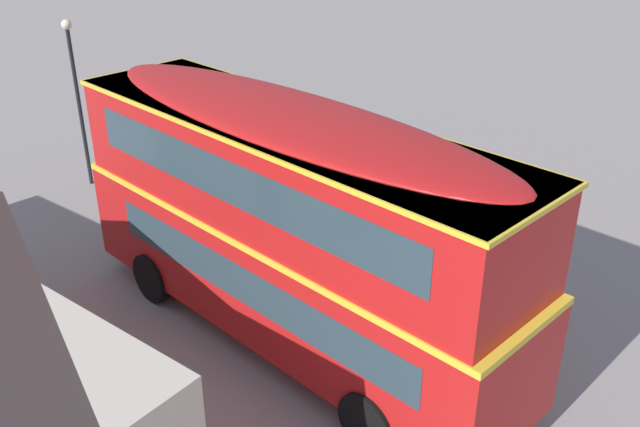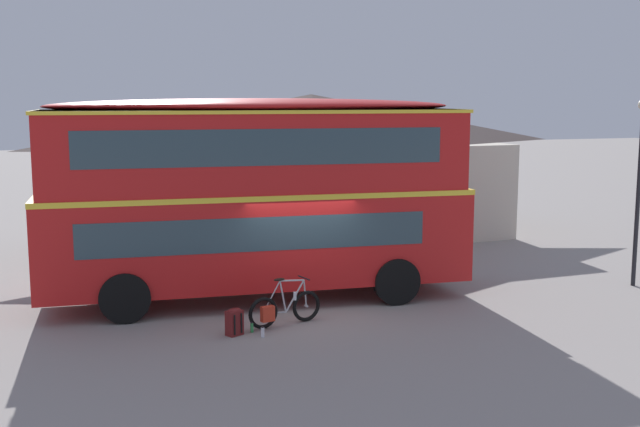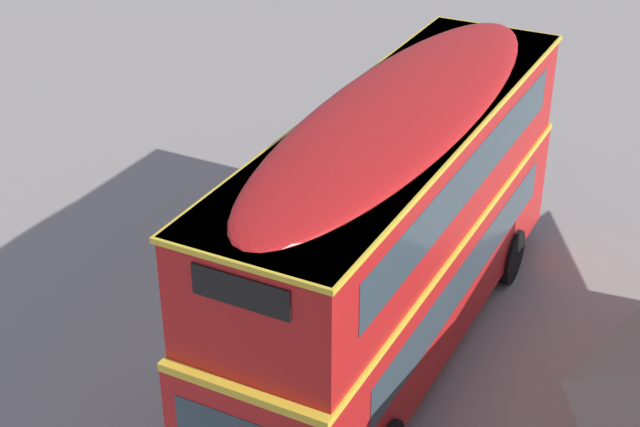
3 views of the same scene
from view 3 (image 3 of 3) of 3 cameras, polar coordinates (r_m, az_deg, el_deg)
The scene contains 6 objects.
ground_plane at distance 17.32m, azimuth -0.11°, elevation -8.27°, with size 120.00×120.00×0.00m, color gray.
double_decker_bus at distance 16.06m, azimuth 4.49°, elevation -0.34°, with size 10.12×3.24×4.79m.
touring_bicycle at distance 17.99m, azimuth -2.56°, elevation -5.21°, with size 1.70×0.72×1.04m.
backpack_on_ground at distance 19.00m, azimuth -1.99°, elevation -3.42°, with size 0.39×0.35×0.57m.
water_bottle_green_metal at distance 18.79m, azimuth -2.27°, elevation -4.53°, with size 0.06×0.06×0.22m.
water_bottle_clear_plastic at distance 18.83m, azimuth -3.50°, elevation -4.48°, with size 0.08×0.08×0.22m.
Camera 3 is at (12.57, 5.41, 10.62)m, focal length 54.16 mm.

